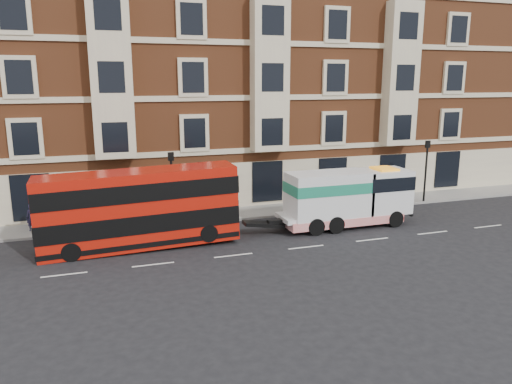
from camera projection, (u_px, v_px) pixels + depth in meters
ground at (306, 247)px, 26.37m from camera, size 120.00×120.00×0.00m
sidewalk at (260, 211)px, 33.29m from camera, size 90.00×3.00×0.15m
victorian_terrace at (234, 61)px, 38.18m from camera, size 45.00×12.00×20.40m
lamp_post_west at (172, 183)px, 29.65m from camera, size 0.35×0.15×4.35m
lamp_post_east at (426, 166)px, 35.25m from camera, size 0.35×0.15×4.35m
double_decker_bus at (139, 207)px, 25.88m from camera, size 10.15×2.33×4.11m
tow_truck at (346, 198)px, 29.72m from camera, size 8.12×2.40×3.38m
pedestrian at (32, 218)px, 28.60m from camera, size 0.58×0.39×1.57m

